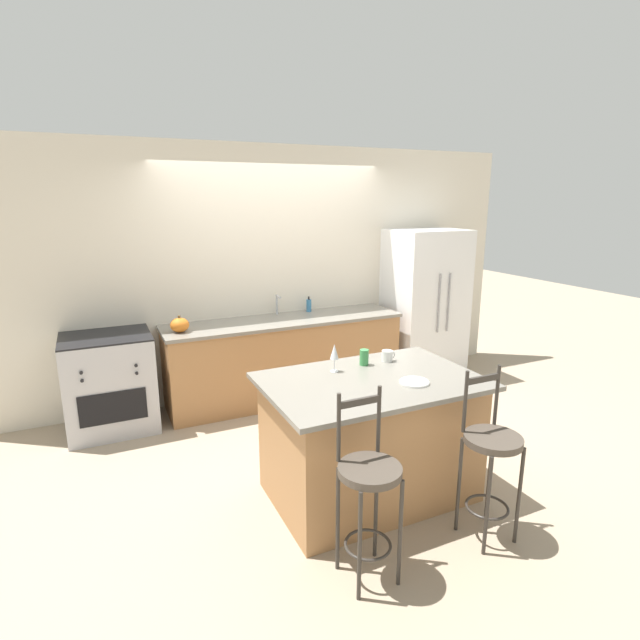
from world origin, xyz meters
name	(u,v)px	position (x,y,z in m)	size (l,w,h in m)	color
ground_plane	(299,409)	(0.00, 0.00, 0.00)	(18.00, 18.00, 0.00)	tan
wall_back	(273,272)	(0.00, 0.70, 1.35)	(6.00, 0.07, 2.70)	beige
back_counter	(285,358)	(0.00, 0.38, 0.45)	(2.56, 0.69, 0.89)	#A87547
sink_faucet	(277,302)	(0.00, 0.58, 1.03)	(0.02, 0.13, 0.22)	#ADAFB5
kitchen_island	(370,437)	(-0.10, -1.62, 0.46)	(1.53, 1.02, 0.91)	#A87547
refrigerator	(424,304)	(1.79, 0.33, 0.89)	(0.86, 0.73, 1.79)	white
oven_range	(110,383)	(-1.77, 0.35, 0.46)	(0.79, 0.68, 0.92)	#B7B7BC
bar_stool_near	(368,487)	(-0.54, -2.34, 0.58)	(0.36, 0.36, 1.12)	#332D28
bar_stool_far	(491,455)	(0.34, -2.35, 0.58)	(0.36, 0.36, 1.12)	#332D28
dinner_plate	(414,382)	(0.13, -1.81, 0.91)	(0.21, 0.21, 0.02)	white
wine_glass	(334,352)	(-0.27, -1.36, 1.06)	(0.06, 0.06, 0.21)	white
coffee_mug	(387,356)	(0.21, -1.33, 0.95)	(0.12, 0.09, 0.09)	white
tumbler_cup	(364,357)	(0.00, -1.33, 0.97)	(0.07, 0.07, 0.12)	#3D934C
pumpkin_decoration	(180,325)	(-1.10, 0.30, 0.96)	(0.18, 0.18, 0.16)	orange
soap_bottle	(309,305)	(0.37, 0.57, 0.96)	(0.06, 0.06, 0.17)	teal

